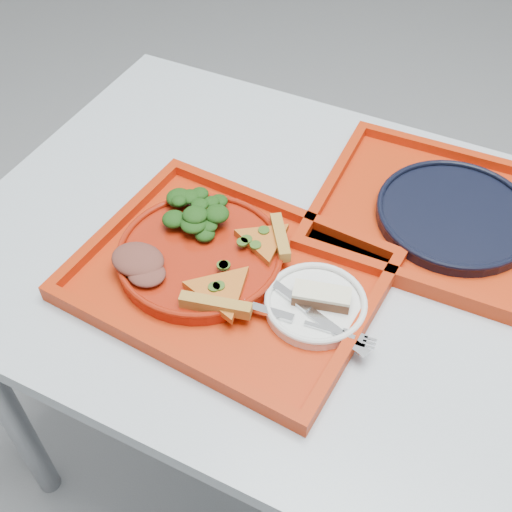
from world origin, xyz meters
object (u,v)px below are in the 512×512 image
object	(u,v)px
dessert_bar	(322,296)
navy_plate	(454,216)
dinner_plate	(200,256)
tray_far	(453,222)
tray_main	(229,278)

from	to	relation	value
dessert_bar	navy_plate	bearing A→B (deg)	50.28
navy_plate	dessert_bar	distance (m)	0.30
dinner_plate	navy_plate	bearing A→B (deg)	38.52
dessert_bar	dinner_plate	bearing A→B (deg)	164.82
navy_plate	dessert_bar	xyz separation A→B (m)	(-0.13, -0.27, 0.02)
tray_far	dinner_plate	world-z (taller)	dinner_plate
navy_plate	dessert_bar	size ratio (longest dim) A/B	2.90
tray_far	dinner_plate	distance (m)	0.43
tray_far	dinner_plate	size ratio (longest dim) A/B	1.73
dinner_plate	dessert_bar	size ratio (longest dim) A/B	2.90
tray_main	tray_far	xyz separation A→B (m)	(0.28, 0.28, 0.00)
tray_main	navy_plate	world-z (taller)	navy_plate
tray_main	dessert_bar	distance (m)	0.15
dinner_plate	dessert_bar	distance (m)	0.21
dinner_plate	tray_far	bearing A→B (deg)	38.52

